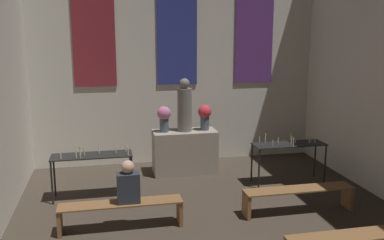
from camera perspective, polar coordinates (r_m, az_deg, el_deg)
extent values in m
cube|color=silver|center=(10.24, -2.08, 10.77)|extent=(7.01, 0.12, 5.93)
cube|color=maroon|center=(10.02, -13.10, 13.86)|extent=(0.95, 0.03, 3.32)
cube|color=navy|center=(10.17, -2.03, 14.11)|extent=(0.95, 0.03, 3.32)
cube|color=#60337F|center=(10.66, 8.37, 13.89)|extent=(0.95, 0.03, 3.32)
cube|color=gray|center=(9.65, -0.98, -4.24)|extent=(1.41, 0.64, 0.96)
cylinder|color=slate|center=(9.43, -1.00, 1.36)|extent=(0.32, 0.32, 0.95)
sphere|color=slate|center=(9.34, -1.01, 4.90)|extent=(0.22, 0.22, 0.22)
cylinder|color=#4C5666|center=(9.42, -3.74, -0.65)|extent=(0.20, 0.20, 0.31)
sphere|color=#C66B9E|center=(9.37, -3.76, 0.92)|extent=(0.30, 0.30, 0.30)
cylinder|color=#4C5666|center=(9.59, 1.70, -0.41)|extent=(0.20, 0.20, 0.31)
sphere|color=#DB3342|center=(9.54, 1.71, 1.14)|extent=(0.30, 0.30, 0.30)
cube|color=black|center=(8.34, -13.22, -4.62)|extent=(1.52, 0.50, 0.02)
cylinder|color=black|center=(8.31, -18.18, -8.02)|extent=(0.04, 0.04, 0.82)
cylinder|color=black|center=(8.27, -8.01, -7.63)|extent=(0.04, 0.04, 0.82)
cylinder|color=black|center=(8.73, -17.88, -7.05)|extent=(0.04, 0.04, 0.82)
cylinder|color=black|center=(8.68, -8.22, -6.68)|extent=(0.04, 0.04, 0.82)
cylinder|color=silver|center=(8.44, -8.82, -3.84)|extent=(0.02, 0.02, 0.09)
sphere|color=#F9CC4C|center=(8.43, -8.84, -3.46)|extent=(0.02, 0.02, 0.02)
cylinder|color=silver|center=(8.32, -14.18, -4.09)|extent=(0.02, 0.02, 0.15)
sphere|color=#F9CC4C|center=(8.30, -14.21, -3.51)|extent=(0.02, 0.02, 0.02)
cylinder|color=silver|center=(8.36, -14.62, -4.07)|extent=(0.02, 0.02, 0.14)
sphere|color=#F9CC4C|center=(8.34, -14.65, -3.52)|extent=(0.02, 0.02, 0.02)
cylinder|color=silver|center=(8.36, -14.20, -4.07)|extent=(0.02, 0.02, 0.14)
sphere|color=#F9CC4C|center=(8.33, -14.23, -3.54)|extent=(0.02, 0.02, 0.02)
cylinder|color=silver|center=(8.37, -10.16, -3.76)|extent=(0.02, 0.02, 0.17)
sphere|color=#F9CC4C|center=(8.35, -10.18, -3.14)|extent=(0.02, 0.02, 0.02)
cylinder|color=silver|center=(8.16, -8.51, -4.17)|extent=(0.02, 0.02, 0.15)
sphere|color=#F9CC4C|center=(8.13, -8.53, -3.57)|extent=(0.02, 0.02, 0.02)
cylinder|color=silver|center=(8.19, -15.19, -4.43)|extent=(0.02, 0.02, 0.14)
sphere|color=#F9CC4C|center=(8.17, -15.22, -3.86)|extent=(0.02, 0.02, 0.02)
cylinder|color=silver|center=(8.23, -17.10, -4.48)|extent=(0.02, 0.02, 0.14)
sphere|color=#F9CC4C|center=(8.20, -17.13, -3.93)|extent=(0.02, 0.02, 0.02)
cylinder|color=silver|center=(8.37, -14.72, -3.97)|extent=(0.02, 0.02, 0.17)
sphere|color=#F9CC4C|center=(8.34, -14.75, -3.33)|extent=(0.02, 0.02, 0.02)
cylinder|color=silver|center=(8.38, -12.30, -3.82)|extent=(0.02, 0.02, 0.17)
sphere|color=#F9CC4C|center=(8.36, -12.33, -3.18)|extent=(0.02, 0.02, 0.02)
cylinder|color=silver|center=(8.49, -8.90, -3.62)|extent=(0.02, 0.02, 0.13)
sphere|color=#F9CC4C|center=(8.47, -8.92, -3.10)|extent=(0.02, 0.02, 0.02)
cylinder|color=silver|center=(8.18, -14.67, -4.50)|extent=(0.02, 0.02, 0.12)
sphere|color=#F9CC4C|center=(8.16, -14.69, -4.01)|extent=(0.02, 0.02, 0.02)
cube|color=black|center=(9.14, 12.81, -3.15)|extent=(1.52, 0.50, 0.02)
cylinder|color=black|center=(8.79, 8.93, -6.47)|extent=(0.04, 0.04, 0.82)
cylinder|color=black|center=(9.39, 17.32, -5.68)|extent=(0.04, 0.04, 0.82)
cylinder|color=black|center=(9.18, 7.96, -5.64)|extent=(0.04, 0.04, 0.82)
cylinder|color=black|center=(9.76, 16.07, -4.95)|extent=(0.04, 0.04, 0.82)
cylinder|color=silver|center=(9.30, 16.08, -2.71)|extent=(0.02, 0.02, 0.09)
sphere|color=#F9CC4C|center=(9.29, 16.10, -2.36)|extent=(0.02, 0.02, 0.02)
cylinder|color=silver|center=(9.09, 8.97, -2.64)|extent=(0.02, 0.02, 0.12)
sphere|color=#F9CC4C|center=(9.08, 8.98, -2.21)|extent=(0.02, 0.02, 0.02)
cylinder|color=silver|center=(9.11, 9.76, -2.45)|extent=(0.02, 0.02, 0.17)
sphere|color=#F9CC4C|center=(9.09, 9.78, -1.85)|extent=(0.02, 0.02, 0.02)
cylinder|color=silver|center=(8.95, 13.35, -2.90)|extent=(0.02, 0.02, 0.16)
sphere|color=#F9CC4C|center=(8.93, 13.38, -2.32)|extent=(0.02, 0.02, 0.02)
cylinder|color=silver|center=(9.10, 13.10, -2.70)|extent=(0.02, 0.02, 0.14)
sphere|color=#F9CC4C|center=(9.08, 13.13, -2.19)|extent=(0.02, 0.02, 0.02)
cylinder|color=silver|center=(9.29, 15.39, -2.61)|extent=(0.02, 0.02, 0.12)
sphere|color=#F9CC4C|center=(9.27, 15.41, -2.19)|extent=(0.02, 0.02, 0.02)
cylinder|color=silver|center=(9.35, 12.99, -2.26)|extent=(0.02, 0.02, 0.16)
sphere|color=#F9CC4C|center=(9.33, 13.01, -1.71)|extent=(0.02, 0.02, 0.02)
cylinder|color=silver|center=(9.50, 15.65, -2.23)|extent=(0.02, 0.02, 0.14)
sphere|color=#F9CC4C|center=(9.48, 15.68, -1.74)|extent=(0.02, 0.02, 0.02)
cylinder|color=silver|center=(9.52, 15.16, -2.08)|extent=(0.02, 0.02, 0.17)
sphere|color=#F9CC4C|center=(9.50, 15.20, -1.50)|extent=(0.02, 0.02, 0.02)
cylinder|color=silver|center=(8.91, 10.70, -3.06)|extent=(0.02, 0.02, 0.10)
sphere|color=#F9CC4C|center=(8.89, 10.72, -2.68)|extent=(0.02, 0.02, 0.02)
cylinder|color=silver|center=(9.07, 11.41, -2.79)|extent=(0.02, 0.02, 0.11)
sphere|color=#F9CC4C|center=(9.05, 11.42, -2.38)|extent=(0.02, 0.02, 0.02)
cylinder|color=silver|center=(9.20, 13.62, -2.74)|extent=(0.02, 0.02, 0.09)
sphere|color=#F9CC4C|center=(9.19, 13.64, -2.40)|extent=(0.02, 0.02, 0.02)
cube|color=brown|center=(6.40, 21.12, -14.13)|extent=(1.98, 0.36, 0.03)
cube|color=brown|center=(7.08, -9.46, -10.90)|extent=(1.98, 0.36, 0.03)
cube|color=brown|center=(7.20, -17.23, -12.82)|extent=(0.06, 0.32, 0.42)
cube|color=brown|center=(7.26, -1.64, -12.07)|extent=(0.06, 0.32, 0.42)
cube|color=brown|center=(7.80, 14.07, -8.91)|extent=(1.98, 0.36, 0.03)
cube|color=brown|center=(7.53, 7.27, -11.24)|extent=(0.06, 0.32, 0.42)
cube|color=brown|center=(8.33, 20.03, -9.59)|extent=(0.06, 0.32, 0.42)
cube|color=#282D38|center=(6.99, -8.48, -8.91)|extent=(0.36, 0.24, 0.49)
sphere|color=tan|center=(6.87, -8.56, -6.19)|extent=(0.21, 0.21, 0.21)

